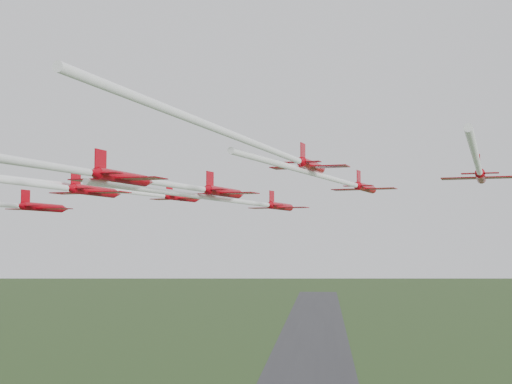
# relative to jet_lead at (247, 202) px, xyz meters

# --- Properties ---
(runway) EXTENTS (38.00, 900.00, 0.04)m
(runway) POSITION_rel_jet_lead_xyz_m (4.36, 197.76, -58.57)
(runway) COLOR #353538
(runway) RESTS_ON ground
(jet_lead) EXTENTS (19.54, 56.34, 2.80)m
(jet_lead) POSITION_rel_jet_lead_xyz_m (0.00, 0.00, 0.00)
(jet_lead) COLOR #AF0410
(jet_row2_left) EXTENTS (17.57, 46.55, 2.60)m
(jet_row2_left) POSITION_rel_jet_lead_xyz_m (-13.88, -3.64, 1.09)
(jet_row2_left) COLOR #AF0410
(jet_row2_right) EXTENTS (17.28, 47.36, 2.55)m
(jet_row2_right) POSITION_rel_jet_lead_xyz_m (13.05, -13.18, 1.70)
(jet_row2_right) COLOR #AF0410
(jet_row3_mid) EXTENTS (16.51, 45.26, 2.79)m
(jet_row3_mid) POSITION_rel_jet_lead_xyz_m (-4.39, -20.55, 0.64)
(jet_row3_mid) COLOR #AF0410
(jet_row3_right) EXTENTS (13.33, 42.92, 2.64)m
(jet_row3_right) POSITION_rel_jet_lead_xyz_m (26.79, -23.52, 2.02)
(jet_row3_right) COLOR #AF0410
(jet_row4_right) EXTENTS (14.65, 48.80, 2.40)m
(jet_row4_right) POSITION_rel_jet_lead_xyz_m (6.71, -37.23, 2.33)
(jet_row4_right) COLOR #AF0410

